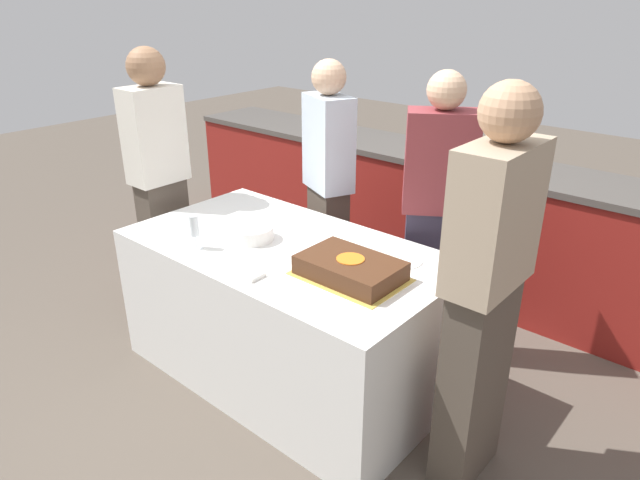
{
  "coord_description": "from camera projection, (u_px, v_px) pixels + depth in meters",
  "views": [
    {
      "loc": [
        1.83,
        -1.85,
        1.96
      ],
      "look_at": [
        0.22,
        0.0,
        0.86
      ],
      "focal_mm": 32.0,
      "sensor_mm": 36.0,
      "label": 1
    }
  ],
  "objects": [
    {
      "name": "plate_stack",
      "position": [
        252.0,
        233.0,
        2.92
      ],
      "size": [
        0.22,
        0.22,
        0.07
      ],
      "color": "white",
      "rests_on": "dining_table"
    },
    {
      "name": "back_counter",
      "position": [
        438.0,
        217.0,
        4.04
      ],
      "size": [
        4.4,
        0.58,
        0.92
      ],
      "color": "maroon",
      "rests_on": "ground_plane"
    },
    {
      "name": "person_seated_right",
      "position": [
        485.0,
        296.0,
        2.18
      ],
      "size": [
        0.21,
        0.42,
        1.68
      ],
      "rotation": [
        0.0,
        0.0,
        -1.57
      ],
      "color": "#4C4238",
      "rests_on": "ground_plane"
    },
    {
      "name": "dining_table",
      "position": [
        288.0,
        312.0,
        3.01
      ],
      "size": [
        1.68,
        0.93,
        0.76
      ],
      "color": "silver",
      "rests_on": "ground_plane"
    },
    {
      "name": "wine_glass",
      "position": [
        194.0,
        227.0,
        2.79
      ],
      "size": [
        0.07,
        0.07,
        0.17
      ],
      "color": "white",
      "rests_on": "dining_table"
    },
    {
      "name": "utensil_pile",
      "position": [
        246.0,
        272.0,
        2.58
      ],
      "size": [
        0.17,
        0.09,
        0.02
      ],
      "color": "white",
      "rests_on": "dining_table"
    },
    {
      "name": "person_seated_left",
      "position": [
        160.0,
        181.0,
        3.44
      ],
      "size": [
        0.22,
        0.33,
        1.66
      ],
      "rotation": [
        0.0,
        0.0,
        1.57
      ],
      "color": "#4C4238",
      "rests_on": "ground_plane"
    },
    {
      "name": "side_plate_near_cake",
      "position": [
        400.0,
        260.0,
        2.71
      ],
      "size": [
        0.22,
        0.22,
        0.0
      ],
      "color": "white",
      "rests_on": "dining_table"
    },
    {
      "name": "cake",
      "position": [
        350.0,
        268.0,
        2.54
      ],
      "size": [
        0.48,
        0.33,
        0.09
      ],
      "color": "gold",
      "rests_on": "dining_table"
    },
    {
      "name": "person_cutting_cake",
      "position": [
        435.0,
        218.0,
        3.04
      ],
      "size": [
        0.41,
        0.36,
        1.59
      ],
      "rotation": [
        0.0,
        0.0,
        -2.56
      ],
      "color": "#383347",
      "rests_on": "ground_plane"
    },
    {
      "name": "ground_plane",
      "position": [
        290.0,
        371.0,
        3.17
      ],
      "size": [
        14.0,
        14.0,
        0.0
      ],
      "primitive_type": "plane",
      "color": "brown"
    },
    {
      "name": "person_standing_back",
      "position": [
        328.0,
        187.0,
        3.48
      ],
      "size": [
        0.38,
        0.31,
        1.59
      ],
      "rotation": [
        0.0,
        0.0,
        2.73
      ],
      "color": "#4C4238",
      "rests_on": "ground_plane"
    }
  ]
}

